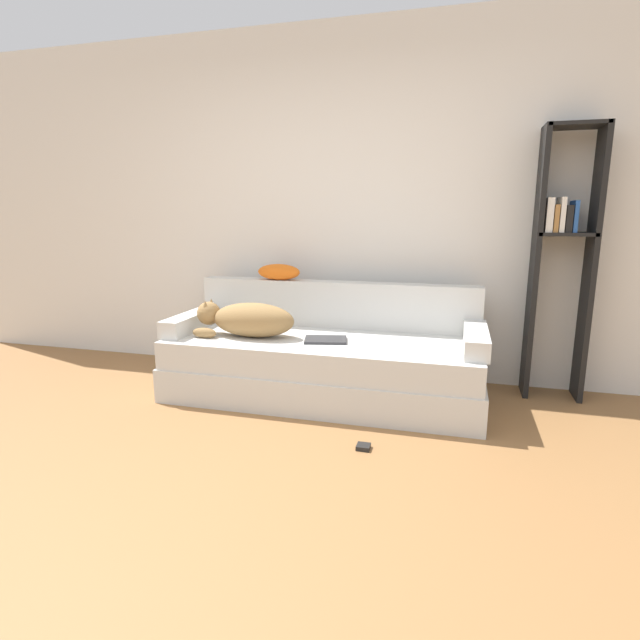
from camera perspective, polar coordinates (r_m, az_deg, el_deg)
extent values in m
plane|color=olive|center=(2.31, -13.11, -22.46)|extent=(20.00, 20.00, 0.00)
cube|color=silver|center=(4.06, 1.77, 12.85)|extent=(7.21, 0.06, 2.70)
cube|color=silver|center=(3.62, 0.42, -6.89)|extent=(2.20, 0.89, 0.24)
cube|color=silver|center=(3.55, 0.39, -3.62)|extent=(2.16, 0.85, 0.20)
cube|color=silver|center=(3.84, 1.86, 1.80)|extent=(2.16, 0.15, 0.35)
cube|color=silver|center=(3.89, -14.38, -0.15)|extent=(0.15, 0.70, 0.13)
cube|color=silver|center=(3.40, 17.38, -2.10)|extent=(0.15, 0.70, 0.13)
ellipsoid|color=olive|center=(3.57, -7.62, 0.01)|extent=(0.60, 0.28, 0.24)
sphere|color=olive|center=(3.71, -12.60, 0.76)|extent=(0.17, 0.17, 0.17)
cone|color=olive|center=(3.66, -12.98, 1.60)|extent=(0.06, 0.06, 0.08)
cone|color=olive|center=(3.74, -12.31, 1.85)|extent=(0.06, 0.06, 0.08)
ellipsoid|color=olive|center=(3.62, -13.08, -1.43)|extent=(0.18, 0.07, 0.07)
cube|color=#2D2D30|center=(3.44, 0.65, -2.27)|extent=(0.32, 0.26, 0.02)
ellipsoid|color=orange|center=(3.92, -4.73, 5.49)|extent=(0.34, 0.16, 0.12)
cube|color=black|center=(3.82, 23.30, 5.68)|extent=(0.04, 0.26, 1.87)
cube|color=black|center=(3.88, 28.48, 5.30)|extent=(0.04, 0.26, 1.87)
cube|color=black|center=(3.87, 27.24, 19.17)|extent=(0.37, 0.26, 0.02)
cube|color=black|center=(3.83, 26.22, 8.82)|extent=(0.37, 0.26, 0.02)
cube|color=silver|center=(3.79, 24.60, 10.86)|extent=(0.04, 0.20, 0.23)
cube|color=olive|center=(3.80, 25.21, 10.46)|extent=(0.03, 0.20, 0.18)
cube|color=silver|center=(3.81, 25.79, 10.78)|extent=(0.03, 0.20, 0.23)
cube|color=black|center=(3.81, 26.38, 10.33)|extent=(0.04, 0.20, 0.18)
cube|color=#234C93|center=(3.82, 26.99, 10.50)|extent=(0.03, 0.20, 0.21)
cube|color=black|center=(2.90, 4.98, -14.24)|extent=(0.08, 0.08, 0.03)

